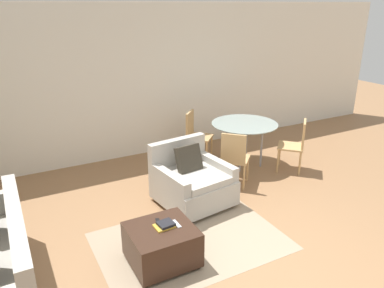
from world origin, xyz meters
The scene contains 12 objects.
ground_plane centered at (0.00, 0.00, 0.00)m, with size 20.00×20.00×0.00m, color #936B47.
wall_back centered at (0.00, 3.74, 1.38)m, with size 12.00×0.06×2.75m.
area_rug centered at (-0.40, 0.75, 0.00)m, with size 2.22×1.53×0.01m.
armchair centered at (0.06, 1.58, 0.34)m, with size 1.04×1.06×0.87m.
ottoman centered at (-0.86, 0.55, 0.24)m, with size 0.71×0.66×0.44m.
book_stack centered at (-0.81, 0.57, 0.46)m, with size 0.22×0.17×0.05m.
tv_remote_primary centered at (-0.85, 0.68, 0.44)m, with size 0.08×0.16×0.01m.
tv_remote_secondary centered at (-0.68, 0.55, 0.44)m, with size 0.04×0.17×0.01m.
dining_table centered at (1.51, 2.36, 0.69)m, with size 1.15×1.15×0.77m.
dining_chair_near_left centered at (0.88, 1.73, 0.52)m, with size 0.59×0.59×0.90m.
dining_chair_near_right centered at (2.14, 1.73, 0.52)m, with size 0.59×0.59×0.90m.
dining_chair_far_left centered at (0.88, 3.00, 0.52)m, with size 0.59×0.59×0.90m.
Camera 1 is at (-2.20, -2.65, 2.72)m, focal length 35.00 mm.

